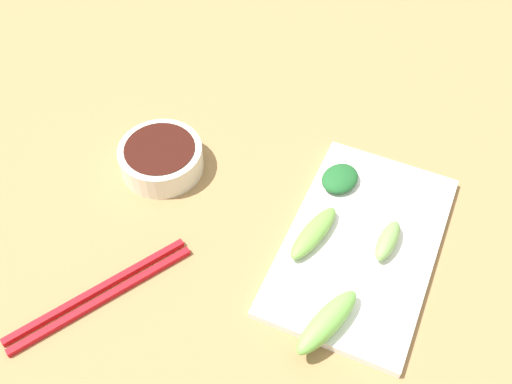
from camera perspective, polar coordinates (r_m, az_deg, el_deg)
tabletop at (r=0.78m, az=2.01°, el=-1.93°), size 2.10×2.10×0.02m
sauce_bowl at (r=0.81m, az=-9.23°, el=3.10°), size 0.11×0.11×0.04m
serving_plate at (r=0.74m, az=10.05°, el=-4.94°), size 0.18×0.29×0.01m
broccoli_stalk_0 at (r=0.66m, az=6.82°, el=-12.24°), size 0.06×0.10×0.03m
broccoli_leafy_1 at (r=0.78m, az=8.04°, el=1.29°), size 0.06×0.06×0.02m
broccoli_stalk_2 at (r=0.73m, az=12.50°, el=-4.57°), size 0.03×0.06×0.02m
broccoli_stalk_3 at (r=0.73m, az=5.54°, el=-3.92°), size 0.05×0.10×0.02m
chopsticks at (r=0.72m, az=-14.67°, el=-9.47°), size 0.14×0.21×0.01m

